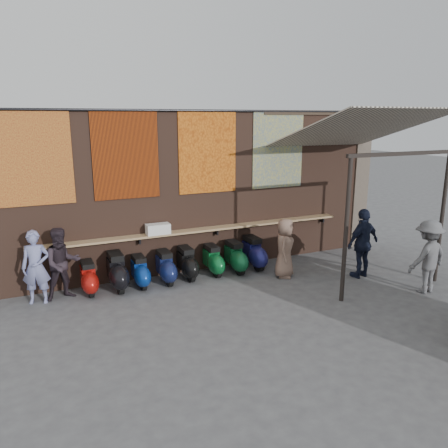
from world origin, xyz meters
name	(u,v)px	position (x,y,z in m)	size (l,w,h in m)	color
ground	(241,307)	(0.00, 0.00, 0.00)	(70.00, 70.00, 0.00)	#474749
brick_wall	(194,192)	(0.00, 2.70, 2.00)	(10.00, 0.40, 4.00)	brown
pier_right	(356,180)	(5.20, 2.70, 2.00)	(0.50, 0.50, 4.00)	#4C4238
eating_counter	(200,230)	(0.00, 2.33, 1.10)	(8.00, 0.32, 0.05)	#9E7A51
shelf_box	(158,229)	(-1.07, 2.30, 1.25)	(0.56, 0.28, 0.25)	white
tapestry_redgold	(35,158)	(-3.60, 2.48, 3.00)	(1.50, 0.02, 2.00)	maroon
tapestry_sun	(126,155)	(-1.70, 2.48, 3.00)	(1.50, 0.02, 2.00)	#B93D0A
tapestry_orange	(208,152)	(0.30, 2.48, 3.00)	(1.50, 0.02, 2.00)	orange
tapestry_multi	(278,150)	(2.30, 2.48, 3.00)	(1.50, 0.02, 2.00)	#2A4C9B
hang_rail	(196,111)	(0.00, 2.47, 3.98)	(0.06, 0.06, 9.50)	black
scooter_stool_0	(89,278)	(-2.76, 2.05, 0.36)	(0.34, 0.77, 0.73)	#B1130D
scooter_stool_1	(117,272)	(-2.14, 2.02, 0.42)	(0.40, 0.89, 0.85)	black
scooter_stool_2	(140,272)	(-1.62, 1.97, 0.36)	(0.34, 0.76, 0.72)	navy
scooter_stool_3	(166,267)	(-1.01, 1.97, 0.38)	(0.36, 0.80, 0.76)	#141E4E
scooter_stool_4	(187,263)	(-0.46, 2.03, 0.38)	(0.36, 0.81, 0.77)	black
scooter_stool_5	(213,260)	(0.22, 2.02, 0.37)	(0.35, 0.78, 0.74)	#0D5E2A
scooter_stool_6	(235,257)	(0.81, 1.95, 0.39)	(0.37, 0.83, 0.78)	#10532D
scooter_stool_7	(254,253)	(1.37, 2.02, 0.41)	(0.39, 0.87, 0.82)	navy
diner_left	(36,267)	(-3.80, 2.00, 0.79)	(0.57, 0.38, 1.57)	#787DAE
diner_right	(62,264)	(-3.28, 2.00, 0.79)	(0.77, 0.60, 1.58)	#292027
shopper_navy	(363,243)	(3.48, 0.37, 0.86)	(1.00, 0.42, 1.71)	black
shopper_grey	(428,257)	(4.12, -0.97, 0.83)	(1.07, 0.61, 1.65)	#5D5E63
shopper_tan	(285,248)	(1.76, 1.17, 0.73)	(0.71, 0.46, 1.46)	#826352
awning_canvas	(357,129)	(3.50, 0.90, 3.55)	(3.20, 3.40, 0.03)	beige
awning_ledger	(317,113)	(3.50, 2.49, 3.95)	(3.30, 0.08, 0.12)	#33261C
awning_header	(404,154)	(3.50, -0.60, 3.08)	(3.00, 0.08, 0.08)	black
awning_post_left	(346,231)	(2.10, -0.60, 1.55)	(0.09, 0.09, 3.10)	black
awning_post_right	(442,218)	(4.90, -0.60, 1.55)	(0.09, 0.09, 3.10)	black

